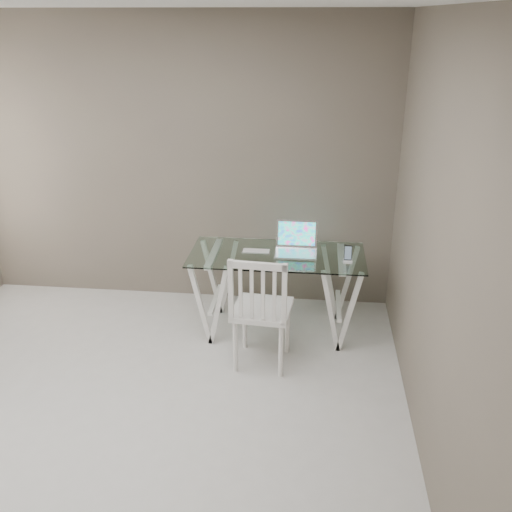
{
  "coord_description": "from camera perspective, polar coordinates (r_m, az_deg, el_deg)",
  "views": [
    {
      "loc": [
        1.26,
        -2.89,
        2.65
      ],
      "look_at": [
        0.8,
        1.31,
        0.85
      ],
      "focal_mm": 40.0,
      "sensor_mm": 36.0,
      "label": 1
    }
  ],
  "objects": [
    {
      "name": "keyboard",
      "position": [
        4.95,
        0.02,
        0.5
      ],
      "size": [
        0.25,
        0.11,
        0.01
      ],
      "primitive_type": "cube",
      "color": "silver",
      "rests_on": "desk"
    },
    {
      "name": "chair",
      "position": [
        4.45,
        0.44,
        -5.17
      ],
      "size": [
        0.49,
        0.49,
        0.99
      ],
      "rotation": [
        0.0,
        0.0,
        -0.08
      ],
      "color": "white",
      "rests_on": "ground"
    },
    {
      "name": "room",
      "position": [
        3.33,
        -17.6,
        5.7
      ],
      "size": [
        4.5,
        4.52,
        2.71
      ],
      "color": "beige",
      "rests_on": "ground"
    },
    {
      "name": "phone_dock",
      "position": [
        4.79,
        9.16,
        -0.15
      ],
      "size": [
        0.08,
        0.08,
        0.14
      ],
      "color": "white",
      "rests_on": "desk"
    },
    {
      "name": "desk",
      "position": [
        5.05,
        2.06,
        -3.62
      ],
      "size": [
        1.5,
        0.7,
        0.75
      ],
      "color": "silver",
      "rests_on": "ground"
    },
    {
      "name": "laptop",
      "position": [
        4.95,
        4.03,
        1.11
      ],
      "size": [
        0.36,
        0.32,
        0.25
      ],
      "color": "silver",
      "rests_on": "desk"
    },
    {
      "name": "mouse",
      "position": [
        4.63,
        1.4,
        -0.99
      ],
      "size": [
        0.12,
        0.07,
        0.04
      ],
      "primitive_type": "ellipsoid",
      "color": "white",
      "rests_on": "desk"
    }
  ]
}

